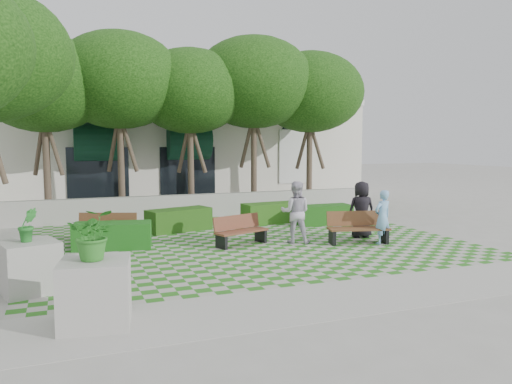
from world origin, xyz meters
name	(u,v)px	position (x,y,z in m)	size (l,w,h in m)	color
ground	(259,248)	(0.00, 0.00, 0.00)	(90.00, 90.00, 0.00)	gray
lawn	(246,241)	(0.00, 1.00, 0.01)	(12.00, 12.00, 0.00)	#2B721E
sidewalk_south	(351,297)	(0.00, -4.70, 0.01)	(16.00, 2.00, 0.01)	#9E9B93
retaining_wall	(200,206)	(0.00, 6.20, 0.45)	(15.00, 0.36, 0.90)	#9E9B93
bench_east	(358,228)	(2.91, -0.42, 0.44)	(1.84, 1.00, 0.92)	brown
bench_mid	(240,231)	(-0.35, 0.57, 0.41)	(1.70, 1.04, 0.85)	brown
bench_west	(106,229)	(-3.87, 2.14, 0.42)	(1.76, 1.13, 0.88)	brown
hedge_east	(324,215)	(3.65, 2.89, 0.34)	(1.97, 0.79, 0.69)	#184C14
hedge_midright	(271,213)	(2.01, 3.85, 0.36)	(2.07, 0.83, 0.73)	#245216
hedge_midleft	(179,220)	(-1.46, 3.47, 0.37)	(2.10, 0.84, 0.73)	#1E4713
hedge_west	(113,236)	(-3.76, 1.41, 0.36)	(2.06, 0.82, 0.72)	#165015
planter_front	(95,278)	(-4.58, -4.46, 0.76)	(1.22, 1.22, 1.88)	#9E9B93
planter_back	(30,264)	(-5.66, -2.16, 0.55)	(1.25, 1.25, 1.66)	#9E9B93
person_blue	(383,217)	(3.49, -0.78, 0.78)	(0.57, 0.37, 1.56)	#7FB5E7
person_dark	(361,210)	(3.48, 0.27, 0.87)	(0.85, 0.55, 1.73)	black
person_white	(296,212)	(1.25, 0.28, 0.90)	(0.87, 0.68, 1.80)	silver
tree_row	(151,80)	(-1.86, 5.95, 5.18)	(17.70, 13.40, 7.41)	#47382B
building	(178,150)	(0.93, 14.08, 2.52)	(18.00, 8.92, 5.15)	silver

